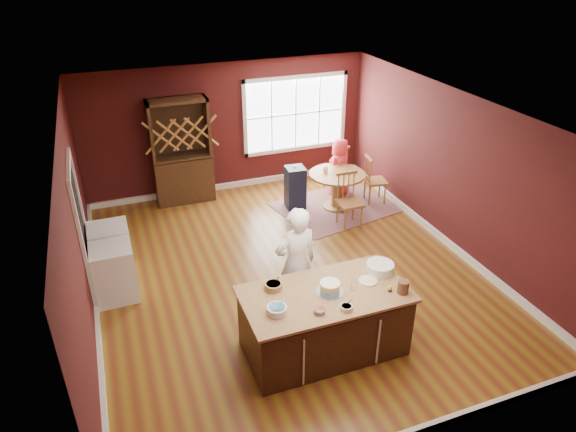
{
  "coord_description": "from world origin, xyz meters",
  "views": [
    {
      "loc": [
        -2.44,
        -6.55,
        4.81
      ],
      "look_at": [
        0.01,
        -0.03,
        1.05
      ],
      "focal_mm": 32.0,
      "sensor_mm": 36.0,
      "label": 1
    }
  ],
  "objects_px": {
    "layer_cake": "(330,287)",
    "toddler": "(295,169)",
    "kitchen_island": "(324,323)",
    "washer": "(114,273)",
    "baker": "(296,264)",
    "dryer": "(111,251)",
    "chair_south": "(350,201)",
    "high_chair": "(295,187)",
    "chair_east": "(376,179)",
    "dining_table": "(337,183)",
    "hutch": "(181,152)",
    "chair_north": "(336,167)",
    "seated_woman": "(339,167)"
  },
  "relations": [
    {
      "from": "baker",
      "to": "chair_south",
      "type": "bearing_deg",
      "value": -137.42
    },
    {
      "from": "chair_north",
      "to": "washer",
      "type": "xyz_separation_m",
      "value": [
        -4.75,
        -2.36,
        -0.07
      ]
    },
    {
      "from": "dryer",
      "to": "layer_cake",
      "type": "bearing_deg",
      "value": -47.92
    },
    {
      "from": "dining_table",
      "to": "washer",
      "type": "bearing_deg",
      "value": -160.84
    },
    {
      "from": "baker",
      "to": "toddler",
      "type": "distance_m",
      "value": 3.44
    },
    {
      "from": "chair_south",
      "to": "seated_woman",
      "type": "relative_size",
      "value": 0.85
    },
    {
      "from": "kitchen_island",
      "to": "chair_south",
      "type": "relative_size",
      "value": 2.0
    },
    {
      "from": "dining_table",
      "to": "high_chair",
      "type": "distance_m",
      "value": 0.83
    },
    {
      "from": "chair_south",
      "to": "chair_north",
      "type": "relative_size",
      "value": 1.05
    },
    {
      "from": "chair_south",
      "to": "toddler",
      "type": "distance_m",
      "value": 1.34
    },
    {
      "from": "chair_east",
      "to": "dryer",
      "type": "bearing_deg",
      "value": 109.62
    },
    {
      "from": "layer_cake",
      "to": "chair_south",
      "type": "relative_size",
      "value": 0.34
    },
    {
      "from": "toddler",
      "to": "chair_east",
      "type": "bearing_deg",
      "value": -13.3
    },
    {
      "from": "baker",
      "to": "chair_east",
      "type": "bearing_deg",
      "value": -140.36
    },
    {
      "from": "chair_east",
      "to": "high_chair",
      "type": "xyz_separation_m",
      "value": [
        -1.64,
        0.32,
        -0.05
      ]
    },
    {
      "from": "baker",
      "to": "dining_table",
      "type": "bearing_deg",
      "value": -129.95
    },
    {
      "from": "chair_east",
      "to": "dryer",
      "type": "distance_m",
      "value": 5.31
    },
    {
      "from": "chair_north",
      "to": "dryer",
      "type": "bearing_deg",
      "value": 3.73
    },
    {
      "from": "chair_south",
      "to": "dryer",
      "type": "distance_m",
      "value": 4.28
    },
    {
      "from": "layer_cake",
      "to": "high_chair",
      "type": "height_order",
      "value": "layer_cake"
    },
    {
      "from": "high_chair",
      "to": "dryer",
      "type": "xyz_separation_m",
      "value": [
        -3.6,
        -1.17,
        -0.02
      ]
    },
    {
      "from": "dining_table",
      "to": "washer",
      "type": "distance_m",
      "value": 4.64
    },
    {
      "from": "dining_table",
      "to": "seated_woman",
      "type": "bearing_deg",
      "value": 59.99
    },
    {
      "from": "baker",
      "to": "dryer",
      "type": "relative_size",
      "value": 1.97
    },
    {
      "from": "kitchen_island",
      "to": "baker",
      "type": "height_order",
      "value": "baker"
    },
    {
      "from": "chair_east",
      "to": "chair_south",
      "type": "xyz_separation_m",
      "value": [
        -0.97,
        -0.75,
        0.02
      ]
    },
    {
      "from": "layer_cake",
      "to": "toddler",
      "type": "relative_size",
      "value": 1.37
    },
    {
      "from": "dining_table",
      "to": "layer_cake",
      "type": "distance_m",
      "value": 4.14
    },
    {
      "from": "seated_woman",
      "to": "chair_north",
      "type": "bearing_deg",
      "value": -129.85
    },
    {
      "from": "chair_north",
      "to": "kitchen_island",
      "type": "bearing_deg",
      "value": 46.9
    },
    {
      "from": "dining_table",
      "to": "layer_cake",
      "type": "xyz_separation_m",
      "value": [
        -1.86,
        -3.67,
        0.46
      ]
    },
    {
      "from": "high_chair",
      "to": "kitchen_island",
      "type": "bearing_deg",
      "value": -101.87
    },
    {
      "from": "toddler",
      "to": "seated_woman",
      "type": "bearing_deg",
      "value": 10.01
    },
    {
      "from": "chair_north",
      "to": "baker",
      "type": "bearing_deg",
      "value": 41.2
    },
    {
      "from": "dining_table",
      "to": "chair_east",
      "type": "height_order",
      "value": "chair_east"
    },
    {
      "from": "hutch",
      "to": "dryer",
      "type": "xyz_separation_m",
      "value": [
        -1.59,
        -2.3,
        -0.63
      ]
    },
    {
      "from": "chair_south",
      "to": "hutch",
      "type": "xyz_separation_m",
      "value": [
        -2.69,
        2.2,
        0.54
      ]
    },
    {
      "from": "baker",
      "to": "kitchen_island",
      "type": "bearing_deg",
      "value": 90.64
    },
    {
      "from": "baker",
      "to": "layer_cake",
      "type": "height_order",
      "value": "baker"
    },
    {
      "from": "kitchen_island",
      "to": "dining_table",
      "type": "distance_m",
      "value": 4.14
    },
    {
      "from": "kitchen_island",
      "to": "washer",
      "type": "bearing_deg",
      "value": 138.98
    },
    {
      "from": "layer_cake",
      "to": "toddler",
      "type": "distance_m",
      "value": 4.17
    },
    {
      "from": "baker",
      "to": "toddler",
      "type": "bearing_deg",
      "value": -116.26
    },
    {
      "from": "hutch",
      "to": "washer",
      "type": "bearing_deg",
      "value": -118.43
    },
    {
      "from": "baker",
      "to": "seated_woman",
      "type": "relative_size",
      "value": 1.39
    },
    {
      "from": "dining_table",
      "to": "hutch",
      "type": "distance_m",
      "value": 3.17
    },
    {
      "from": "chair_east",
      "to": "washer",
      "type": "bearing_deg",
      "value": 116.28
    },
    {
      "from": "chair_south",
      "to": "dryer",
      "type": "bearing_deg",
      "value": -178.96
    },
    {
      "from": "seated_woman",
      "to": "hutch",
      "type": "bearing_deg",
      "value": -44.58
    },
    {
      "from": "seated_woman",
      "to": "washer",
      "type": "relative_size",
      "value": 1.43
    }
  ]
}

